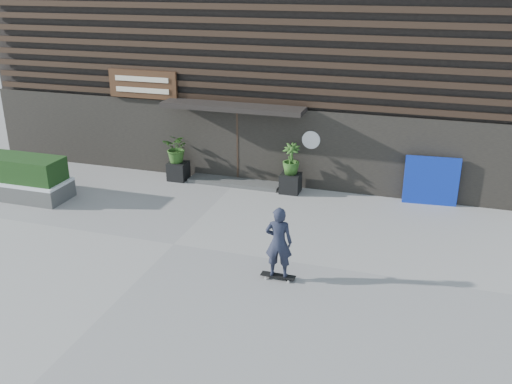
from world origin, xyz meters
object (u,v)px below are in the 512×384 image
(planter_pot_left, at_px, (178,171))
(blue_tarp, at_px, (431,181))
(raised_bed, at_px, (15,188))
(planter_pot_right, at_px, (290,183))
(skateboarder, at_px, (279,243))

(planter_pot_left, relative_size, blue_tarp, 0.39)
(planter_pot_left, relative_size, raised_bed, 0.17)
(planter_pot_right, relative_size, raised_bed, 0.17)
(planter_pot_right, height_order, blue_tarp, blue_tarp)
(planter_pot_left, relative_size, skateboarder, 0.35)
(planter_pot_right, relative_size, skateboarder, 0.35)
(raised_bed, bearing_deg, planter_pot_left, 34.28)
(planter_pot_right, distance_m, skateboarder, 5.41)
(planter_pot_right, distance_m, raised_bed, 8.44)
(planter_pot_left, bearing_deg, blue_tarp, 2.16)
(planter_pot_left, distance_m, blue_tarp, 7.95)
(planter_pot_left, distance_m, planter_pot_right, 3.80)
(planter_pot_right, xyz_separation_m, skateboarder, (1.07, -5.27, 0.60))
(planter_pot_left, bearing_deg, raised_bed, -145.72)
(blue_tarp, bearing_deg, planter_pot_right, 179.32)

